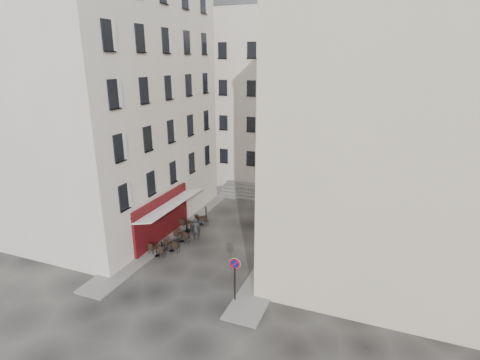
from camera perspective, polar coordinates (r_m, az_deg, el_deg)
The scene contains 18 objects.
ground at distance 26.90m, azimuth -4.62°, elevation -11.38°, with size 90.00×90.00×0.00m, color black.
sidewalk_left at distance 31.95m, azimuth -8.81°, elevation -6.50°, with size 2.00×22.00×0.12m, color slate.
sidewalk_right at distance 27.98m, azimuth 6.59°, elevation -10.08°, with size 2.00×18.00×0.12m, color slate.
building_left at distance 32.03m, azimuth -20.17°, elevation 11.76°, with size 12.20×16.20×20.60m.
building_right at distance 24.82m, azimuth 21.30°, elevation 7.84°, with size 12.20×14.20×18.60m.
building_back at distance 41.82m, azimuth 5.42°, elevation 12.52°, with size 18.20×10.20×18.60m.
cafe_storefront at distance 28.81m, azimuth -11.63°, elevation -5.49°, with size 1.74×7.30×3.50m.
stone_steps at distance 37.42m, azimuth 3.76°, elevation -2.08°, with size 9.00×3.15×0.80m.
bollard_near at distance 27.34m, azimuth -11.82°, elevation -9.96°, with size 0.12×0.12×0.98m.
bollard_mid at distance 30.00m, azimuth -8.19°, elevation -7.15°, with size 0.12×0.12×0.98m.
bollard_far at distance 32.82m, azimuth -5.21°, elevation -4.79°, with size 0.12×0.12×0.98m.
no_parking_sign at distance 21.29m, azimuth -0.80°, elevation -13.76°, with size 0.62×0.12×2.74m.
bistro_table_a at distance 27.12m, azimuth -12.54°, elevation -10.41°, with size 1.28×0.60×0.90m.
bistro_table_b at distance 27.57m, azimuth -10.38°, elevation -9.83°, with size 1.22×0.57×0.86m.
bistro_table_c at distance 28.76m, azimuth -8.85°, elevation -8.47°, with size 1.29×0.60×0.91m.
bistro_table_d at distance 30.41m, azimuth -7.92°, elevation -6.84°, with size 1.39×0.65×0.98m.
bistro_table_e at distance 31.39m, azimuth -5.86°, elevation -6.09°, with size 1.20×0.56×0.84m.
pedestrian at distance 28.85m, azimuth -6.74°, elevation -7.38°, with size 0.64×0.42×1.75m, color #222328.
Camera 1 is at (10.50, -21.03, 13.07)m, focal length 28.00 mm.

